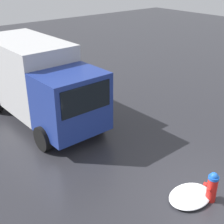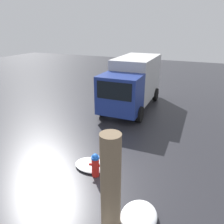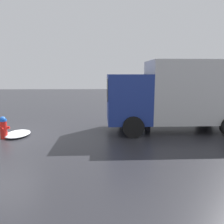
% 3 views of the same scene
% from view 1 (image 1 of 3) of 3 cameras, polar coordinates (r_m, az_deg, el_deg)
% --- Properties ---
extents(ground_plane, '(60.00, 60.00, 0.00)m').
position_cam_1_polar(ground_plane, '(9.44, 17.47, -15.08)').
color(ground_plane, '#28282D').
extents(fire_hydrant, '(0.39, 0.49, 0.92)m').
position_cam_1_polar(fire_hydrant, '(9.15, 17.84, -12.81)').
color(fire_hydrant, red).
rests_on(fire_hydrant, ground_plane).
extents(delivery_truck, '(6.37, 2.69, 3.21)m').
position_cam_1_polar(delivery_truck, '(12.96, -13.41, 5.74)').
color(delivery_truck, navy).
rests_on(delivery_truck, ground_plane).
extents(pedestrian, '(0.39, 0.39, 1.81)m').
position_cam_1_polar(pedestrian, '(12.06, -10.11, 0.75)').
color(pedestrian, '#23232D').
rests_on(pedestrian, ground_plane).
extents(snow_pile_by_tree, '(1.00, 1.36, 0.16)m').
position_cam_1_polar(snow_pile_by_tree, '(9.29, 14.07, -14.69)').
color(snow_pile_by_tree, white).
rests_on(snow_pile_by_tree, ground_plane).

